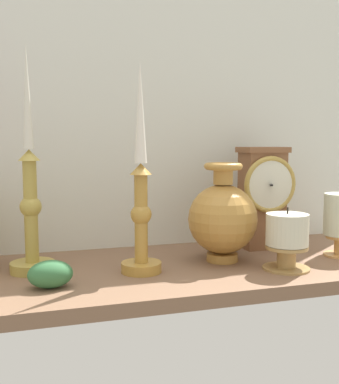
# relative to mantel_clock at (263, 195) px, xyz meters

# --- Properties ---
(ground_plane) EXTENTS (1.00, 0.36, 0.02)m
(ground_plane) POSITION_rel_mantel_clock_xyz_m (-0.26, -0.08, -0.13)
(ground_plane) COLOR brown
(back_wall) EXTENTS (1.20, 0.02, 0.65)m
(back_wall) POSITION_rel_mantel_clock_xyz_m (-0.26, 0.11, 0.21)
(back_wall) COLOR silver
(back_wall) RESTS_ON ground_plane
(mantel_clock) EXTENTS (0.12, 0.09, 0.22)m
(mantel_clock) POSITION_rel_mantel_clock_xyz_m (0.00, 0.00, 0.00)
(mantel_clock) COLOR brown
(mantel_clock) RESTS_ON ground_plane
(candlestick_tall_left) EXTENTS (0.08, 0.08, 0.40)m
(candlestick_tall_left) POSITION_rel_mantel_clock_xyz_m (-0.49, -0.05, 0.01)
(candlestick_tall_left) COLOR #AF9842
(candlestick_tall_left) RESTS_ON ground_plane
(candlestick_tall_center) EXTENTS (0.07, 0.07, 0.37)m
(candlestick_tall_center) POSITION_rel_mantel_clock_xyz_m (-0.30, -0.11, 0.01)
(candlestick_tall_center) COLOR #B58638
(candlestick_tall_center) RESTS_ON ground_plane
(brass_vase_bulbous) EXTENTS (0.14, 0.14, 0.19)m
(brass_vase_bulbous) POSITION_rel_mantel_clock_xyz_m (-0.13, -0.08, -0.03)
(brass_vase_bulbous) COLOR #B7823A
(brass_vase_bulbous) RESTS_ON ground_plane
(pillar_candle_near_clock) EXTENTS (0.09, 0.09, 0.12)m
(pillar_candle_near_clock) POSITION_rel_mantel_clock_xyz_m (-0.04, -0.17, -0.06)
(pillar_candle_near_clock) COLOR #AB864C
(pillar_candle_near_clock) RESTS_ON ground_plane
(ivy_sprig) EXTENTS (0.07, 0.05, 0.04)m
(ivy_sprig) POSITION_rel_mantel_clock_xyz_m (-0.46, -0.15, -0.09)
(ivy_sprig) COLOR #346D3E
(ivy_sprig) RESTS_ON ground_plane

